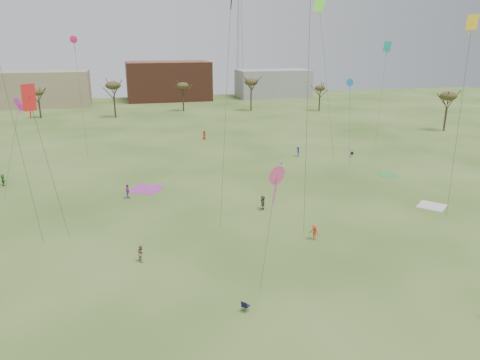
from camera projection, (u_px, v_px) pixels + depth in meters
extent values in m
plane|color=#315119|center=(280.00, 292.00, 35.08)|extent=(260.00, 260.00, 0.00)
imported|color=#917A5C|center=(141.00, 253.00, 39.75)|extent=(0.72, 0.85, 1.53)
imported|color=brown|center=(263.00, 203.00, 51.86)|extent=(0.80, 1.60, 1.66)
imported|color=#D74B28|center=(314.00, 232.00, 44.02)|extent=(1.08, 1.19, 1.61)
imported|color=purple|center=(128.00, 191.00, 55.51)|extent=(0.68, 1.13, 1.81)
imported|color=white|center=(282.00, 166.00, 67.33)|extent=(0.88, 0.90, 1.46)
imported|color=#37802A|center=(3.00, 180.00, 60.35)|extent=(0.82, 1.53, 1.57)
imported|color=#B1231E|center=(204.00, 135.00, 88.41)|extent=(0.95, 0.97, 1.68)
imported|color=navy|center=(298.00, 152.00, 75.42)|extent=(0.71, 1.11, 1.64)
cube|color=silver|center=(432.00, 206.00, 53.14)|extent=(4.13, 4.13, 0.03)
cube|color=#B2369D|center=(146.00, 189.00, 59.09)|extent=(5.21, 5.21, 0.03)
cube|color=green|center=(388.00, 175.00, 65.32)|extent=(3.04, 3.04, 0.03)
cube|color=#141438|center=(246.00, 306.00, 32.50)|extent=(0.71, 0.71, 0.04)
cube|color=#141438|center=(244.00, 305.00, 32.25)|extent=(0.44, 0.45, 0.44)
cube|color=#121833|center=(351.00, 155.00, 75.14)|extent=(0.69, 0.69, 0.04)
cube|color=#121833|center=(352.00, 153.00, 75.23)|extent=(0.38, 0.49, 0.44)
cube|color=red|center=(29.00, 98.00, 36.52)|extent=(1.10, 1.10, 2.16)
cube|color=red|center=(30.00, 107.00, 36.74)|extent=(0.08, 0.08, 1.95)
cylinder|color=#4C4C51|center=(51.00, 173.00, 39.51)|extent=(1.62, 1.81, 13.37)
cube|color=teal|center=(387.00, 46.00, 79.01)|extent=(0.91, 0.91, 1.79)
cube|color=teal|center=(387.00, 50.00, 79.20)|extent=(0.08, 0.08, 1.61)
cylinder|color=#4C4C51|center=(381.00, 96.00, 79.27)|extent=(3.17, 4.05, 16.67)
cone|color=#DE4685|center=(276.00, 175.00, 33.22)|extent=(1.49, 0.11, 1.49)
cube|color=#DE4685|center=(276.00, 187.00, 33.50)|extent=(0.08, 0.08, 2.45)
cylinder|color=#4C4C51|center=(268.00, 234.00, 33.20)|extent=(1.92, 2.28, 8.32)
cylinder|color=#4C4C51|center=(15.00, 129.00, 37.55)|extent=(1.51, 1.75, 21.44)
cube|color=#64EC27|center=(319.00, 5.00, 64.61)|extent=(1.04, 1.04, 2.05)
cube|color=#64EC27|center=(319.00, 10.00, 64.82)|extent=(0.08, 0.08, 1.84)
cylinder|color=#4C4C51|center=(327.00, 86.00, 66.52)|extent=(2.04, 3.74, 22.62)
cube|color=#E628C8|center=(19.00, 105.00, 52.86)|extent=(0.79, 0.79, 1.55)
cube|color=#E628C8|center=(20.00, 109.00, 53.02)|extent=(0.08, 0.08, 1.40)
cylinder|color=#4C4C51|center=(11.00, 152.00, 52.78)|extent=(2.59, 2.95, 10.57)
cube|color=yellow|center=(472.00, 22.00, 40.67)|extent=(0.69, 0.69, 1.36)
cube|color=yellow|center=(471.00, 28.00, 40.81)|extent=(0.08, 0.08, 1.23)
cylinder|color=#4C4C51|center=(458.00, 127.00, 44.20)|extent=(1.27, 1.14, 19.35)
cylinder|color=#4C4C51|center=(307.00, 120.00, 39.71)|extent=(0.92, 1.23, 22.19)
cylinder|color=#4C4C51|center=(226.00, 113.00, 42.59)|extent=(1.90, 2.33, 22.43)
cone|color=#CA1549|center=(74.00, 39.00, 64.64)|extent=(1.05, 0.08, 1.05)
cube|color=#CA1549|center=(74.00, 44.00, 64.83)|extent=(0.08, 0.08, 1.72)
cylinder|color=#4C4C51|center=(81.00, 102.00, 67.71)|extent=(0.27, 0.87, 17.86)
cone|color=#267FD8|center=(350.00, 82.00, 63.86)|extent=(1.08, 0.08, 1.08)
cube|color=#267FD8|center=(350.00, 87.00, 64.06)|extent=(0.08, 0.08, 1.76)
cylinder|color=#4C4C51|center=(350.00, 125.00, 65.43)|extent=(0.65, 0.69, 12.05)
cylinder|color=#3A2B1E|center=(40.00, 109.00, 111.86)|extent=(0.40, 0.40, 4.32)
ellipsoid|color=#473D1E|center=(38.00, 92.00, 110.62)|extent=(3.02, 3.02, 1.58)
cylinder|color=#3A2B1E|center=(115.00, 107.00, 112.46)|extent=(0.40, 0.40, 5.40)
ellipsoid|color=#473D1E|center=(113.00, 85.00, 110.90)|extent=(3.78, 3.78, 1.98)
cylinder|color=#3A2B1E|center=(183.00, 103.00, 122.54)|extent=(0.40, 0.40, 4.68)
ellipsoid|color=#473D1E|center=(183.00, 86.00, 121.19)|extent=(3.28, 3.28, 1.72)
cylinder|color=#3A2B1E|center=(251.00, 101.00, 123.21)|extent=(0.40, 0.40, 5.28)
ellipsoid|color=#473D1E|center=(251.00, 82.00, 121.69)|extent=(3.70, 3.70, 1.94)
cylinder|color=#3A2B1E|center=(319.00, 103.00, 123.20)|extent=(0.40, 0.40, 4.20)
ellipsoid|color=#473D1E|center=(320.00, 88.00, 121.99)|extent=(2.94, 2.94, 1.54)
cylinder|color=#3A2B1E|center=(445.00, 119.00, 96.11)|extent=(0.40, 0.40, 5.04)
ellipsoid|color=#473D1E|center=(448.00, 96.00, 94.65)|extent=(3.53, 3.53, 1.85)
cube|color=#937F60|center=(32.00, 89.00, 130.99)|extent=(32.00, 14.00, 10.00)
cube|color=brown|center=(168.00, 81.00, 145.18)|extent=(26.00, 16.00, 12.00)
cube|color=gray|center=(273.00, 83.00, 152.42)|extent=(24.00, 12.00, 9.00)
cylinder|color=#9EA3A8|center=(242.00, 39.00, 152.31)|extent=(0.16, 0.16, 38.00)
cylinder|color=#9EA3A8|center=(237.00, 39.00, 152.69)|extent=(0.16, 0.16, 38.00)
cylinder|color=#9EA3A8|center=(239.00, 39.00, 151.26)|extent=(0.16, 0.16, 38.00)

